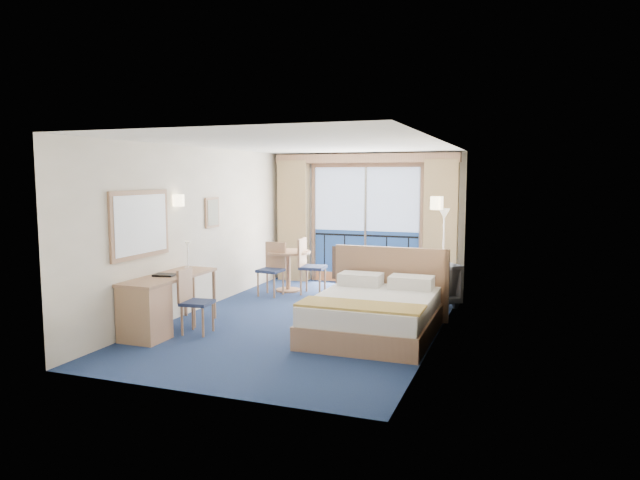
# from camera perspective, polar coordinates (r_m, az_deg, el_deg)

# --- Properties ---
(floor) EXTENTS (6.50, 6.50, 0.00)m
(floor) POSITION_cam_1_polar(r_m,az_deg,el_deg) (8.97, -1.00, -7.93)
(floor) COLOR navy
(floor) RESTS_ON ground
(room_walls) EXTENTS (4.04, 6.54, 2.72)m
(room_walls) POSITION_cam_1_polar(r_m,az_deg,el_deg) (8.71, -1.02, 3.48)
(room_walls) COLOR beige
(room_walls) RESTS_ON ground
(balcony_door) EXTENTS (2.36, 0.03, 2.52)m
(balcony_door) POSITION_cam_1_polar(r_m,az_deg,el_deg) (11.81, 4.55, 1.14)
(balcony_door) COLOR navy
(balcony_door) RESTS_ON room_walls
(curtain_left) EXTENTS (0.65, 0.22, 2.55)m
(curtain_left) POSITION_cam_1_polar(r_m,az_deg,el_deg) (12.16, -2.66, 1.93)
(curtain_left) COLOR tan
(curtain_left) RESTS_ON room_walls
(curtain_right) EXTENTS (0.65, 0.22, 2.55)m
(curtain_right) POSITION_cam_1_polar(r_m,az_deg,el_deg) (11.34, 11.96, 1.47)
(curtain_right) COLOR tan
(curtain_right) RESTS_ON room_walls
(pelmet) EXTENTS (3.80, 0.25, 0.18)m
(pelmet) POSITION_cam_1_polar(r_m,az_deg,el_deg) (11.65, 4.49, 8.15)
(pelmet) COLOR #A97D5B
(pelmet) RESTS_ON room_walls
(mirror) EXTENTS (0.05, 1.25, 0.95)m
(mirror) POSITION_cam_1_polar(r_m,az_deg,el_deg) (8.37, -17.52, 1.51)
(mirror) COLOR #A97D5B
(mirror) RESTS_ON room_walls
(wall_print) EXTENTS (0.04, 0.42, 0.52)m
(wall_print) POSITION_cam_1_polar(r_m,az_deg,el_deg) (9.98, -10.72, 2.72)
(wall_print) COLOR #A97D5B
(wall_print) RESTS_ON room_walls
(sconce_left) EXTENTS (0.18, 0.18, 0.18)m
(sconce_left) POSITION_cam_1_polar(r_m,az_deg,el_deg) (9.07, -13.97, 3.87)
(sconce_left) COLOR #FFE7B2
(sconce_left) RESTS_ON room_walls
(sconce_right) EXTENTS (0.18, 0.18, 0.18)m
(sconce_right) POSITION_cam_1_polar(r_m,az_deg,el_deg) (8.06, 11.60, 3.64)
(sconce_right) COLOR #FFE7B2
(sconce_right) RESTS_ON room_walls
(bed) EXTENTS (1.79, 2.13, 1.13)m
(bed) POSITION_cam_1_polar(r_m,az_deg,el_deg) (8.10, 5.49, -7.23)
(bed) COLOR #A97D5B
(bed) RESTS_ON ground
(nightstand) EXTENTS (0.42, 0.40, 0.54)m
(nightstand) POSITION_cam_1_polar(r_m,az_deg,el_deg) (9.23, 11.21, -5.91)
(nightstand) COLOR tan
(nightstand) RESTS_ON ground
(phone) EXTENTS (0.22, 0.19, 0.09)m
(phone) POSITION_cam_1_polar(r_m,az_deg,el_deg) (9.15, 11.36, -4.01)
(phone) COLOR silver
(phone) RESTS_ON nightstand
(armchair) EXTENTS (1.17, 1.17, 0.77)m
(armchair) POSITION_cam_1_polar(r_m,az_deg,el_deg) (9.97, 10.85, -4.33)
(armchair) COLOR #41474E
(armchair) RESTS_ON ground
(floor_lamp) EXTENTS (0.23, 0.23, 1.63)m
(floor_lamp) POSITION_cam_1_polar(r_m,az_deg,el_deg) (10.67, 12.29, 0.96)
(floor_lamp) COLOR silver
(floor_lamp) RESTS_ON ground
(desk) EXTENTS (0.59, 1.71, 0.80)m
(desk) POSITION_cam_1_polar(r_m,az_deg,el_deg) (8.21, -16.61, -6.38)
(desk) COLOR #A97D5B
(desk) RESTS_ON ground
(desk_chair) EXTENTS (0.44, 0.43, 0.92)m
(desk_chair) POSITION_cam_1_polar(r_m,az_deg,el_deg) (8.30, -12.68, -5.60)
(desk_chair) COLOR #212C4D
(desk_chair) RESTS_ON ground
(folder) EXTENTS (0.33, 0.27, 0.03)m
(folder) POSITION_cam_1_polar(r_m,az_deg,el_deg) (8.47, -15.27, -3.39)
(folder) COLOR black
(folder) RESTS_ON desk
(desk_lamp) EXTENTS (0.11, 0.11, 0.42)m
(desk_lamp) POSITION_cam_1_polar(r_m,az_deg,el_deg) (8.92, -13.11, -0.92)
(desk_lamp) COLOR silver
(desk_lamp) RESTS_ON desk
(round_table) EXTENTS (0.87, 0.87, 0.78)m
(round_table) POSITION_cam_1_polar(r_m,az_deg,el_deg) (11.06, -3.22, -2.08)
(round_table) COLOR #A97D5B
(round_table) RESTS_ON ground
(table_chair_a) EXTENTS (0.50, 0.49, 1.06)m
(table_chair_a) POSITION_cam_1_polar(r_m,az_deg,el_deg) (10.78, -1.18, -2.27)
(table_chair_a) COLOR #212C4D
(table_chair_a) RESTS_ON ground
(table_chair_b) EXTENTS (0.46, 0.47, 0.99)m
(table_chair_b) POSITION_cam_1_polar(r_m,az_deg,el_deg) (10.73, -4.75, -2.55)
(table_chair_b) COLOR #212C4D
(table_chair_b) RESTS_ON ground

